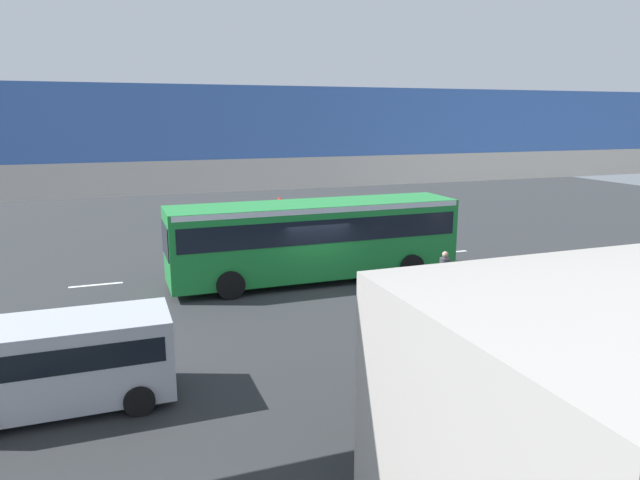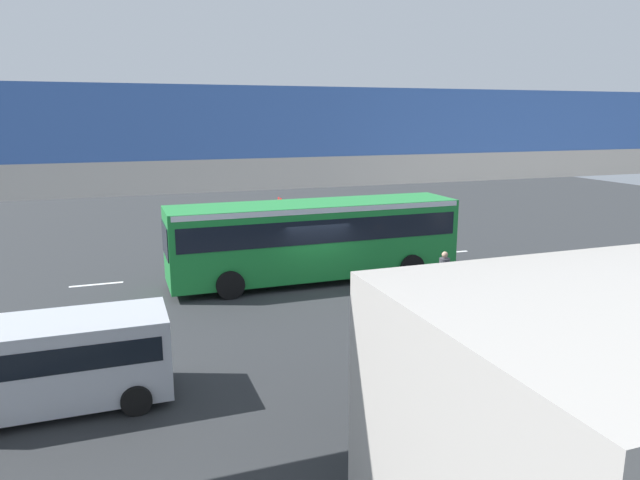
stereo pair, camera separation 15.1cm
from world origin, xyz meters
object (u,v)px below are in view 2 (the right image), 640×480
at_px(traffic_sign, 280,217).
at_px(bicycle_black, 30,363).
at_px(pedestrian, 444,276).
at_px(parked_van, 58,357).
at_px(bicycle_red, 32,334).
at_px(city_bus, 315,234).

bearing_deg(traffic_sign, bicycle_black, 46.68).
relative_size(pedestrian, traffic_sign, 0.64).
distance_m(parked_van, bicycle_red, 4.25).
relative_size(bicycle_black, traffic_sign, 0.63).
xyz_separation_m(city_bus, parked_van, (8.80, 7.79, -0.70)).
relative_size(bicycle_black, bicycle_red, 1.00).
xyz_separation_m(city_bus, bicycle_red, (9.86, 3.75, -1.51)).
height_order(bicycle_black, traffic_sign, traffic_sign).
bearing_deg(parked_van, bicycle_red, -75.24).
relative_size(city_bus, traffic_sign, 4.12).
height_order(parked_van, traffic_sign, traffic_sign).
bearing_deg(bicycle_red, parked_van, 104.76).
height_order(parked_van, bicycle_red, parked_van).
relative_size(city_bus, pedestrian, 6.44).
xyz_separation_m(bicycle_black, traffic_sign, (-9.42, -9.99, 1.52)).
relative_size(parked_van, bicycle_red, 2.71).
distance_m(parked_van, traffic_sign, 14.68).
bearing_deg(parked_van, pedestrian, -162.88).
height_order(city_bus, parked_van, city_bus).
xyz_separation_m(city_bus, bicycle_black, (9.67, 5.87, -1.51)).
bearing_deg(city_bus, pedestrian, 131.11).
distance_m(bicycle_black, pedestrian, 13.31).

